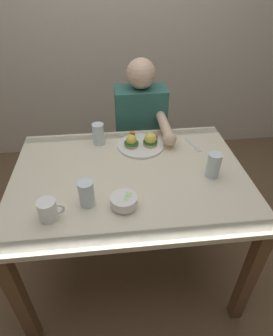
{
  "coord_description": "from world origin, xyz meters",
  "views": [
    {
      "loc": [
        -0.09,
        -1.13,
        1.63
      ],
      "look_at": [
        0.04,
        0.0,
        0.78
      ],
      "focal_mm": 30.19,
      "sensor_mm": 36.0,
      "label": 1
    }
  ],
  "objects_px": {
    "dining_table": "(130,190)",
    "coffee_mug": "(48,210)",
    "diner_person": "(141,131)",
    "eggs_benedict_plate": "(141,143)",
    "water_glass_near": "(87,195)",
    "fruit_bowl": "(124,201)",
    "water_glass_extra": "(213,166)",
    "fork": "(194,146)",
    "water_glass_far": "(99,135)"
  },
  "relations": [
    {
      "from": "dining_table",
      "to": "coffee_mug",
      "type": "relative_size",
      "value": 10.77
    },
    {
      "from": "dining_table",
      "to": "diner_person",
      "type": "bearing_deg",
      "value": 77.32
    },
    {
      "from": "eggs_benedict_plate",
      "to": "water_glass_near",
      "type": "relative_size",
      "value": 2.18
    },
    {
      "from": "dining_table",
      "to": "fruit_bowl",
      "type": "height_order",
      "value": "fruit_bowl"
    },
    {
      "from": "coffee_mug",
      "to": "water_glass_extra",
      "type": "height_order",
      "value": "water_glass_extra"
    },
    {
      "from": "eggs_benedict_plate",
      "to": "fork",
      "type": "bearing_deg",
      "value": -5.64
    },
    {
      "from": "fruit_bowl",
      "to": "coffee_mug",
      "type": "xyz_separation_m",
      "value": [
        -0.32,
        -0.04,
        0.02
      ]
    },
    {
      "from": "dining_table",
      "to": "fruit_bowl",
      "type": "relative_size",
      "value": 10.0
    },
    {
      "from": "water_glass_extra",
      "to": "diner_person",
      "type": "distance_m",
      "value": 0.72
    },
    {
      "from": "eggs_benedict_plate",
      "to": "water_glass_extra",
      "type": "height_order",
      "value": "water_glass_extra"
    },
    {
      "from": "coffee_mug",
      "to": "water_glass_far",
      "type": "xyz_separation_m",
      "value": [
        0.21,
        0.59,
        0.01
      ]
    },
    {
      "from": "dining_table",
      "to": "water_glass_near",
      "type": "relative_size",
      "value": 9.67
    },
    {
      "from": "water_glass_far",
      "to": "water_glass_extra",
      "type": "bearing_deg",
      "value": -33.62
    },
    {
      "from": "water_glass_extra",
      "to": "water_glass_near",
      "type": "bearing_deg",
      "value": -167.26
    },
    {
      "from": "coffee_mug",
      "to": "water_glass_near",
      "type": "bearing_deg",
      "value": 24.04
    },
    {
      "from": "dining_table",
      "to": "water_glass_far",
      "type": "xyz_separation_m",
      "value": [
        -0.15,
        0.33,
        0.16
      ]
    },
    {
      "from": "fork",
      "to": "water_glass_near",
      "type": "bearing_deg",
      "value": -145.16
    },
    {
      "from": "water_glass_near",
      "to": "diner_person",
      "type": "xyz_separation_m",
      "value": [
        0.34,
        0.79,
        -0.14
      ]
    },
    {
      "from": "eggs_benedict_plate",
      "to": "fork",
      "type": "xyz_separation_m",
      "value": [
        0.31,
        -0.03,
        -0.02
      ]
    },
    {
      "from": "dining_table",
      "to": "fork",
      "type": "bearing_deg",
      "value": 29.95
    },
    {
      "from": "eggs_benedict_plate",
      "to": "fruit_bowl",
      "type": "bearing_deg",
      "value": -105.81
    },
    {
      "from": "fruit_bowl",
      "to": "water_glass_far",
      "type": "xyz_separation_m",
      "value": [
        -0.11,
        0.55,
        0.03
      ]
    },
    {
      "from": "eggs_benedict_plate",
      "to": "water_glass_near",
      "type": "bearing_deg",
      "value": -123.48
    },
    {
      "from": "diner_person",
      "to": "dining_table",
      "type": "bearing_deg",
      "value": -102.68
    },
    {
      "from": "eggs_benedict_plate",
      "to": "dining_table",
      "type": "bearing_deg",
      "value": -109.61
    },
    {
      "from": "coffee_mug",
      "to": "fork",
      "type": "relative_size",
      "value": 0.73
    },
    {
      "from": "eggs_benedict_plate",
      "to": "coffee_mug",
      "type": "height_order",
      "value": "coffee_mug"
    },
    {
      "from": "eggs_benedict_plate",
      "to": "water_glass_far",
      "type": "distance_m",
      "value": 0.26
    },
    {
      "from": "water_glass_far",
      "to": "diner_person",
      "type": "height_order",
      "value": "diner_person"
    },
    {
      "from": "fruit_bowl",
      "to": "water_glass_extra",
      "type": "relative_size",
      "value": 0.93
    },
    {
      "from": "water_glass_far",
      "to": "eggs_benedict_plate",
      "type": "bearing_deg",
      "value": -15.17
    },
    {
      "from": "dining_table",
      "to": "water_glass_near",
      "type": "height_order",
      "value": "water_glass_near"
    },
    {
      "from": "eggs_benedict_plate",
      "to": "water_glass_extra",
      "type": "distance_m",
      "value": 0.45
    },
    {
      "from": "water_glass_far",
      "to": "dining_table",
      "type": "bearing_deg",
      "value": -64.9
    },
    {
      "from": "eggs_benedict_plate",
      "to": "water_glass_extra",
      "type": "xyz_separation_m",
      "value": [
        0.32,
        -0.31,
        0.03
      ]
    },
    {
      "from": "water_glass_extra",
      "to": "diner_person",
      "type": "height_order",
      "value": "diner_person"
    },
    {
      "from": "dining_table",
      "to": "water_glass_near",
      "type": "bearing_deg",
      "value": -137.13
    },
    {
      "from": "water_glass_near",
      "to": "water_glass_extra",
      "type": "relative_size",
      "value": 0.96
    },
    {
      "from": "coffee_mug",
      "to": "diner_person",
      "type": "relative_size",
      "value": 0.1
    },
    {
      "from": "eggs_benedict_plate",
      "to": "coffee_mug",
      "type": "xyz_separation_m",
      "value": [
        -0.46,
        -0.52,
        0.03
      ]
    },
    {
      "from": "eggs_benedict_plate",
      "to": "water_glass_extra",
      "type": "bearing_deg",
      "value": -43.99
    },
    {
      "from": "fruit_bowl",
      "to": "eggs_benedict_plate",
      "type": "bearing_deg",
      "value": 74.19
    },
    {
      "from": "water_glass_near",
      "to": "dining_table",
      "type": "bearing_deg",
      "value": 42.87
    },
    {
      "from": "dining_table",
      "to": "diner_person",
      "type": "relative_size",
      "value": 1.05
    },
    {
      "from": "dining_table",
      "to": "water_glass_far",
      "type": "height_order",
      "value": "water_glass_far"
    },
    {
      "from": "coffee_mug",
      "to": "diner_person",
      "type": "bearing_deg",
      "value": 59.97
    },
    {
      "from": "water_glass_near",
      "to": "water_glass_extra",
      "type": "xyz_separation_m",
      "value": [
        0.62,
        0.14,
        0.0
      ]
    },
    {
      "from": "fork",
      "to": "dining_table",
      "type": "bearing_deg",
      "value": -150.05
    },
    {
      "from": "water_glass_far",
      "to": "diner_person",
      "type": "xyz_separation_m",
      "value": [
        0.29,
        0.27,
        -0.15
      ]
    },
    {
      "from": "fork",
      "to": "fruit_bowl",
      "type": "bearing_deg",
      "value": -134.31
    }
  ]
}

